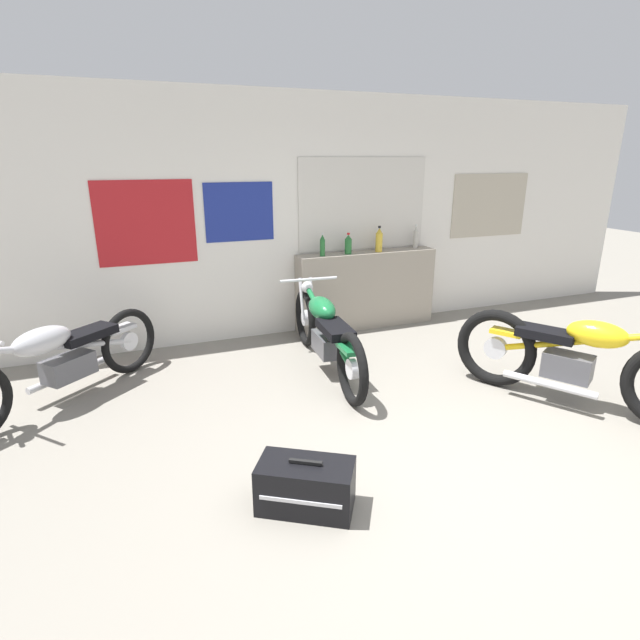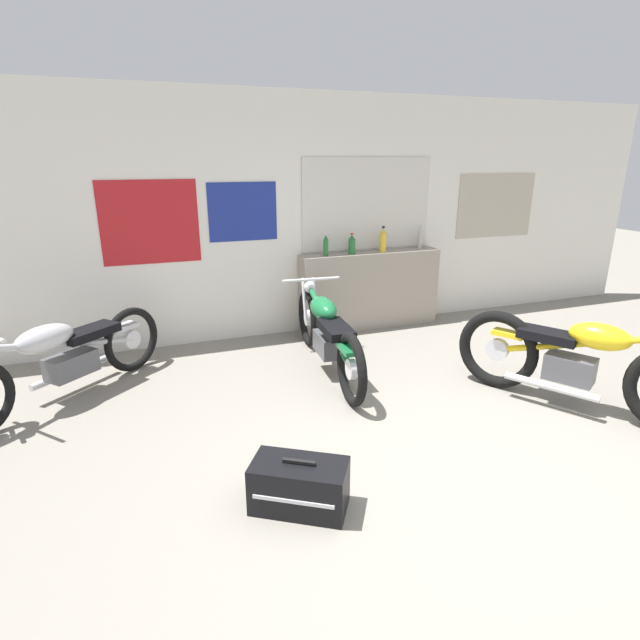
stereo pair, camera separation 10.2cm
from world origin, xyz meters
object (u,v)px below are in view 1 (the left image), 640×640
(bottle_center, at_px, (379,240))
(bottle_right_center, at_px, (416,238))
(bottle_leftmost, at_px, (322,246))
(bottle_left_center, at_px, (348,245))
(motorcycle_yellow, at_px, (578,359))
(motorcycle_silver, at_px, (59,359))
(hard_case_black, at_px, (306,486))
(motorcycle_green, at_px, (326,332))

(bottle_center, bearing_deg, bottle_right_center, 6.73)
(bottle_leftmost, bearing_deg, bottle_left_center, 1.91)
(bottle_center, bearing_deg, bottle_left_center, 178.89)
(bottle_leftmost, bearing_deg, motorcycle_yellow, -62.86)
(bottle_center, relative_size, motorcycle_silver, 0.19)
(hard_case_black, bearing_deg, bottle_right_center, 49.50)
(bottle_leftmost, xyz_separation_m, motorcycle_green, (-0.39, -1.08, -0.68))
(bottle_leftmost, height_order, motorcycle_green, bottle_leftmost)
(bottle_right_center, bearing_deg, bottle_leftmost, -176.96)
(bottle_left_center, relative_size, motorcycle_silver, 0.15)
(motorcycle_green, bearing_deg, hard_case_black, -115.40)
(bottle_right_center, bearing_deg, hard_case_black, -130.50)
(bottle_left_center, xyz_separation_m, bottle_right_center, (0.98, 0.06, 0.02))
(bottle_center, distance_m, motorcycle_silver, 3.74)
(bottle_left_center, distance_m, motorcycle_yellow, 2.85)
(bottle_leftmost, xyz_separation_m, bottle_left_center, (0.34, 0.01, -0.01))
(motorcycle_silver, bearing_deg, hard_case_black, -54.32)
(motorcycle_yellow, bearing_deg, bottle_left_center, 110.77)
(bottle_leftmost, bearing_deg, motorcycle_green, -109.95)
(motorcycle_yellow, relative_size, motorcycle_silver, 1.13)
(bottle_left_center, height_order, motorcycle_silver, bottle_left_center)
(bottle_center, bearing_deg, motorcycle_yellow, -77.55)
(bottle_right_center, distance_m, motorcycle_silver, 4.30)
(motorcycle_yellow, relative_size, hard_case_black, 2.89)
(motorcycle_yellow, xyz_separation_m, hard_case_black, (-2.63, -0.42, -0.28))
(bottle_center, xyz_separation_m, bottle_right_center, (0.57, 0.07, -0.01))
(bottle_center, bearing_deg, bottle_leftmost, -179.75)
(motorcycle_silver, bearing_deg, bottle_center, 14.14)
(motorcycle_silver, bearing_deg, bottle_left_center, 16.04)
(bottle_right_center, distance_m, motorcycle_green, 2.17)
(bottle_leftmost, xyz_separation_m, motorcycle_yellow, (1.32, -2.58, -0.65))
(bottle_right_center, bearing_deg, motorcycle_green, -146.11)
(bottle_right_center, relative_size, motorcycle_yellow, 0.16)
(bottle_center, bearing_deg, hard_case_black, -124.41)
(bottle_left_center, xyz_separation_m, motorcycle_yellow, (0.98, -2.59, -0.64))
(bottle_center, relative_size, hard_case_black, 0.48)
(bottle_left_center, bearing_deg, motorcycle_green, -123.87)
(bottle_right_center, height_order, motorcycle_silver, bottle_right_center)
(bottle_center, xyz_separation_m, motorcycle_silver, (-3.57, -0.90, -0.69))
(bottle_leftmost, height_order, bottle_right_center, bottle_right_center)
(motorcycle_silver, bearing_deg, motorcycle_green, -4.31)
(motorcycle_green, distance_m, hard_case_black, 2.14)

